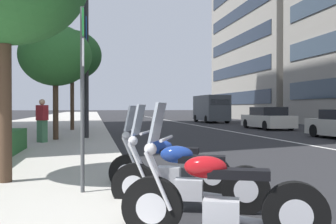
{
  "coord_description": "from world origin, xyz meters",
  "views": [
    {
      "loc": [
        -4.09,
        8.05,
        1.44
      ],
      "look_at": [
        15.09,
        4.29,
        1.2
      ],
      "focal_mm": 40.32,
      "sensor_mm": 36.0,
      "label": 1
    }
  ],
  "objects_px": {
    "motorcycle_under_tarp": "(167,167)",
    "street_tree_by_lamp_post": "(55,56)",
    "motorcycle_nearest_camera": "(186,179)",
    "street_tree_near_plaza_corner": "(72,55)",
    "street_lamp_with_banners": "(94,13)",
    "car_lead_in_lane": "(268,119)",
    "delivery_van_ahead": "(211,108)",
    "parking_sign_by_curb": "(83,77)",
    "pedestrian_on_plaza": "(42,121)",
    "motorcycle_by_sign_pole": "(218,200)"
  },
  "relations": [
    {
      "from": "car_lead_in_lane",
      "to": "pedestrian_on_plaza",
      "type": "distance_m",
      "value": 15.92
    },
    {
      "from": "motorcycle_by_sign_pole",
      "to": "car_lead_in_lane",
      "type": "relative_size",
      "value": 0.46
    },
    {
      "from": "parking_sign_by_curb",
      "to": "pedestrian_on_plaza",
      "type": "height_order",
      "value": "parking_sign_by_curb"
    },
    {
      "from": "motorcycle_nearest_camera",
      "to": "motorcycle_under_tarp",
      "type": "distance_m",
      "value": 1.18
    },
    {
      "from": "motorcycle_by_sign_pole",
      "to": "street_tree_by_lamp_post",
      "type": "relative_size",
      "value": 0.45
    },
    {
      "from": "delivery_van_ahead",
      "to": "car_lead_in_lane",
      "type": "bearing_deg",
      "value": -178.8
    },
    {
      "from": "car_lead_in_lane",
      "to": "street_lamp_with_banners",
      "type": "distance_m",
      "value": 14.17
    },
    {
      "from": "motorcycle_nearest_camera",
      "to": "pedestrian_on_plaza",
      "type": "distance_m",
      "value": 10.0
    },
    {
      "from": "motorcycle_under_tarp",
      "to": "street_tree_by_lamp_post",
      "type": "distance_m",
      "value": 10.33
    },
    {
      "from": "motorcycle_under_tarp",
      "to": "street_lamp_with_banners",
      "type": "bearing_deg",
      "value": -63.3
    },
    {
      "from": "motorcycle_under_tarp",
      "to": "street_lamp_with_banners",
      "type": "distance_m",
      "value": 11.33
    },
    {
      "from": "motorcycle_by_sign_pole",
      "to": "pedestrian_on_plaza",
      "type": "height_order",
      "value": "pedestrian_on_plaza"
    },
    {
      "from": "car_lead_in_lane",
      "to": "street_lamp_with_banners",
      "type": "bearing_deg",
      "value": 120.9
    },
    {
      "from": "motorcycle_by_sign_pole",
      "to": "delivery_van_ahead",
      "type": "distance_m",
      "value": 32.25
    },
    {
      "from": "motorcycle_under_tarp",
      "to": "delivery_van_ahead",
      "type": "bearing_deg",
      "value": -89.01
    },
    {
      "from": "car_lead_in_lane",
      "to": "motorcycle_under_tarp",
      "type": "bearing_deg",
      "value": 148.42
    },
    {
      "from": "delivery_van_ahead",
      "to": "pedestrian_on_plaza",
      "type": "bearing_deg",
      "value": 146.56
    },
    {
      "from": "motorcycle_by_sign_pole",
      "to": "motorcycle_under_tarp",
      "type": "xyz_separation_m",
      "value": [
        2.4,
        0.09,
        -0.01
      ]
    },
    {
      "from": "street_lamp_with_banners",
      "to": "street_tree_near_plaza_corner",
      "type": "relative_size",
      "value": 1.57
    },
    {
      "from": "street_lamp_with_banners",
      "to": "street_tree_near_plaza_corner",
      "type": "height_order",
      "value": "street_lamp_with_banners"
    },
    {
      "from": "car_lead_in_lane",
      "to": "delivery_van_ahead",
      "type": "xyz_separation_m",
      "value": [
        11.22,
        0.38,
        0.7
      ]
    },
    {
      "from": "motorcycle_by_sign_pole",
      "to": "motorcycle_nearest_camera",
      "type": "bearing_deg",
      "value": -65.89
    },
    {
      "from": "street_tree_by_lamp_post",
      "to": "pedestrian_on_plaza",
      "type": "height_order",
      "value": "street_tree_by_lamp_post"
    },
    {
      "from": "delivery_van_ahead",
      "to": "street_tree_near_plaza_corner",
      "type": "relative_size",
      "value": 0.9
    },
    {
      "from": "motorcycle_by_sign_pole",
      "to": "delivery_van_ahead",
      "type": "bearing_deg",
      "value": -85.61
    },
    {
      "from": "street_tree_by_lamp_post",
      "to": "motorcycle_nearest_camera",
      "type": "bearing_deg",
      "value": -165.43
    },
    {
      "from": "motorcycle_by_sign_pole",
      "to": "street_lamp_with_banners",
      "type": "distance_m",
      "value": 13.52
    },
    {
      "from": "street_lamp_with_banners",
      "to": "car_lead_in_lane",
      "type": "bearing_deg",
      "value": -58.16
    },
    {
      "from": "motorcycle_under_tarp",
      "to": "street_tree_by_lamp_post",
      "type": "xyz_separation_m",
      "value": [
        9.48,
        2.72,
        3.08
      ]
    },
    {
      "from": "car_lead_in_lane",
      "to": "pedestrian_on_plaza",
      "type": "relative_size",
      "value": 2.82
    },
    {
      "from": "motorcycle_under_tarp",
      "to": "pedestrian_on_plaza",
      "type": "height_order",
      "value": "pedestrian_on_plaza"
    },
    {
      "from": "motorcycle_nearest_camera",
      "to": "motorcycle_under_tarp",
      "type": "xyz_separation_m",
      "value": [
        1.18,
        0.04,
        -0.01
      ]
    },
    {
      "from": "car_lead_in_lane",
      "to": "street_tree_by_lamp_post",
      "type": "height_order",
      "value": "street_tree_by_lamp_post"
    },
    {
      "from": "motorcycle_nearest_camera",
      "to": "street_tree_by_lamp_post",
      "type": "bearing_deg",
      "value": -55.83
    },
    {
      "from": "motorcycle_nearest_camera",
      "to": "street_tree_near_plaza_corner",
      "type": "distance_m",
      "value": 17.88
    },
    {
      "from": "parking_sign_by_curb",
      "to": "street_tree_near_plaza_corner",
      "type": "bearing_deg",
      "value": 3.75
    },
    {
      "from": "motorcycle_under_tarp",
      "to": "street_lamp_with_banners",
      "type": "height_order",
      "value": "street_lamp_with_banners"
    },
    {
      "from": "motorcycle_nearest_camera",
      "to": "street_lamp_with_banners",
      "type": "height_order",
      "value": "street_lamp_with_banners"
    },
    {
      "from": "motorcycle_under_tarp",
      "to": "car_lead_in_lane",
      "type": "height_order",
      "value": "motorcycle_under_tarp"
    },
    {
      "from": "motorcycle_nearest_camera",
      "to": "delivery_van_ahead",
      "type": "relative_size",
      "value": 0.41
    },
    {
      "from": "pedestrian_on_plaza",
      "to": "street_lamp_with_banners",
      "type": "bearing_deg",
      "value": 177.03
    },
    {
      "from": "motorcycle_nearest_camera",
      "to": "delivery_van_ahead",
      "type": "height_order",
      "value": "delivery_van_ahead"
    },
    {
      "from": "parking_sign_by_curb",
      "to": "street_tree_near_plaza_corner",
      "type": "height_order",
      "value": "street_tree_near_plaza_corner"
    },
    {
      "from": "motorcycle_by_sign_pole",
      "to": "street_lamp_with_banners",
      "type": "bearing_deg",
      "value": -62.31
    },
    {
      "from": "motorcycle_under_tarp",
      "to": "motorcycle_nearest_camera",
      "type": "bearing_deg",
      "value": 112.17
    },
    {
      "from": "delivery_van_ahead",
      "to": "street_tree_by_lamp_post",
      "type": "xyz_separation_m",
      "value": [
        -18.87,
        12.49,
        2.14
      ]
    },
    {
      "from": "street_lamp_with_banners",
      "to": "street_tree_near_plaza_corner",
      "type": "distance_m",
      "value": 6.2
    },
    {
      "from": "street_lamp_with_banners",
      "to": "street_tree_near_plaza_corner",
      "type": "bearing_deg",
      "value": 11.93
    },
    {
      "from": "motorcycle_nearest_camera",
      "to": "pedestrian_on_plaza",
      "type": "bearing_deg",
      "value": -52.09
    },
    {
      "from": "street_tree_near_plaza_corner",
      "to": "motorcycle_under_tarp",
      "type": "bearing_deg",
      "value": -171.34
    }
  ]
}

